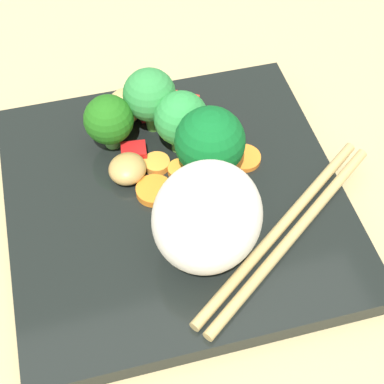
# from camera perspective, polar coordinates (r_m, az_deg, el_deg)

# --- Properties ---
(ground_plane) EXTENTS (1.10, 1.10, 0.02)m
(ground_plane) POSITION_cam_1_polar(r_m,az_deg,el_deg) (0.51, -1.50, -2.04)
(ground_plane) COLOR tan
(square_plate) EXTENTS (0.27, 0.27, 0.02)m
(square_plate) POSITION_cam_1_polar(r_m,az_deg,el_deg) (0.50, -1.54, -0.82)
(square_plate) COLOR black
(square_plate) RESTS_ON ground_plane
(rice_mound) EXTENTS (0.11, 0.11, 0.08)m
(rice_mound) POSITION_cam_1_polar(r_m,az_deg,el_deg) (0.43, 1.42, -2.31)
(rice_mound) COLOR silver
(rice_mound) RESTS_ON square_plate
(broccoli_floret_0) EXTENTS (0.04, 0.04, 0.05)m
(broccoli_floret_0) POSITION_cam_1_polar(r_m,az_deg,el_deg) (0.51, -7.69, 6.57)
(broccoli_floret_0) COLOR #62AE4C
(broccoli_floret_0) RESTS_ON square_plate
(broccoli_floret_1) EXTENTS (0.05, 0.05, 0.06)m
(broccoli_floret_1) POSITION_cam_1_polar(r_m,az_deg,el_deg) (0.50, -1.00, 6.75)
(broccoli_floret_1) COLOR #69A442
(broccoli_floret_1) RESTS_ON square_plate
(broccoli_floret_2) EXTENTS (0.04, 0.04, 0.06)m
(broccoli_floret_2) POSITION_cam_1_polar(r_m,az_deg,el_deg) (0.52, -3.96, 8.88)
(broccoli_floret_2) COLOR #5DA238
(broccoli_floret_2) RESTS_ON square_plate
(broccoli_floret_3) EXTENTS (0.06, 0.06, 0.07)m
(broccoli_floret_3) POSITION_cam_1_polar(r_m,az_deg,el_deg) (0.48, 1.66, 4.61)
(broccoli_floret_3) COLOR #61A550
(broccoli_floret_3) RESTS_ON square_plate
(carrot_slice_0) EXTENTS (0.03, 0.03, 0.01)m
(carrot_slice_0) POSITION_cam_1_polar(r_m,az_deg,el_deg) (0.51, -3.27, 2.63)
(carrot_slice_0) COLOR #FA9B37
(carrot_slice_0) RESTS_ON square_plate
(carrot_slice_1) EXTENTS (0.02, 0.02, 0.01)m
(carrot_slice_1) POSITION_cam_1_polar(r_m,az_deg,el_deg) (0.51, -1.11, 2.04)
(carrot_slice_1) COLOR orange
(carrot_slice_1) RESTS_ON square_plate
(carrot_slice_2) EXTENTS (0.03, 0.03, 0.01)m
(carrot_slice_2) POSITION_cam_1_polar(r_m,az_deg,el_deg) (0.54, -0.03, 6.02)
(carrot_slice_2) COLOR orange
(carrot_slice_2) RESTS_ON square_plate
(carrot_slice_3) EXTENTS (0.04, 0.04, 0.01)m
(carrot_slice_3) POSITION_cam_1_polar(r_m,az_deg,el_deg) (0.49, -3.50, 0.13)
(carrot_slice_3) COLOR orange
(carrot_slice_3) RESTS_ON square_plate
(carrot_slice_4) EXTENTS (0.04, 0.04, 0.00)m
(carrot_slice_4) POSITION_cam_1_polar(r_m,az_deg,el_deg) (0.52, 4.79, 3.14)
(carrot_slice_4) COLOR orange
(carrot_slice_4) RESTS_ON square_plate
(pepper_chunk_0) EXTENTS (0.02, 0.03, 0.02)m
(pepper_chunk_0) POSITION_cam_1_polar(r_m,az_deg,el_deg) (0.55, -3.62, 7.96)
(pepper_chunk_0) COLOR red
(pepper_chunk_0) RESTS_ON square_plate
(pepper_chunk_1) EXTENTS (0.04, 0.04, 0.01)m
(pepper_chunk_1) POSITION_cam_1_polar(r_m,az_deg,el_deg) (0.55, -1.20, 7.78)
(pepper_chunk_1) COLOR red
(pepper_chunk_1) RESTS_ON square_plate
(pepper_chunk_2) EXTENTS (0.03, 0.03, 0.02)m
(pepper_chunk_2) POSITION_cam_1_polar(r_m,az_deg,el_deg) (0.53, 2.29, 5.69)
(pepper_chunk_2) COLOR red
(pepper_chunk_2) RESTS_ON square_plate
(pepper_chunk_3) EXTENTS (0.02, 0.02, 0.01)m
(pepper_chunk_3) POSITION_cam_1_polar(r_m,az_deg,el_deg) (0.52, -5.38, 3.61)
(pepper_chunk_3) COLOR red
(pepper_chunk_3) RESTS_ON square_plate
(chicken_piece_0) EXTENTS (0.05, 0.05, 0.03)m
(chicken_piece_0) POSITION_cam_1_polar(r_m,az_deg,el_deg) (0.54, -6.33, 7.74)
(chicken_piece_0) COLOR tan
(chicken_piece_0) RESTS_ON square_plate
(chicken_piece_2) EXTENTS (0.04, 0.04, 0.02)m
(chicken_piece_2) POSITION_cam_1_polar(r_m,az_deg,el_deg) (0.50, -5.97, 2.15)
(chicken_piece_2) COLOR tan
(chicken_piece_2) RESTS_ON square_plate
(chopstick_pair) EXTENTS (0.14, 0.18, 0.01)m
(chopstick_pair) POSITION_cam_1_polar(r_m,az_deg,el_deg) (0.47, 8.76, -3.60)
(chopstick_pair) COLOR tan
(chopstick_pair) RESTS_ON square_plate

